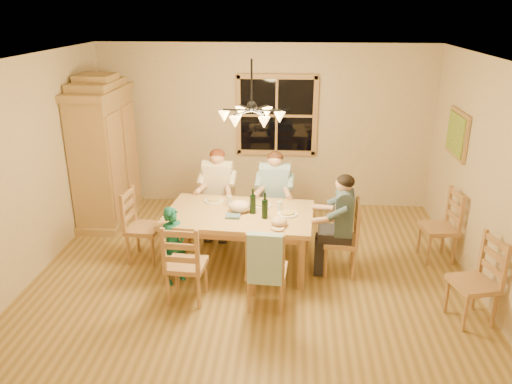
# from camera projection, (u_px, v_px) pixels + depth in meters

# --- Properties ---
(floor) EXTENTS (5.50, 5.50, 0.00)m
(floor) POSITION_uv_depth(u_px,v_px,m) (252.00, 274.00, 6.44)
(floor) COLOR olive
(floor) RESTS_ON ground
(ceiling) EXTENTS (5.50, 5.00, 0.02)m
(ceiling) POSITION_uv_depth(u_px,v_px,m) (252.00, 59.00, 5.48)
(ceiling) COLOR white
(ceiling) RESTS_ON wall_back
(wall_back) EXTENTS (5.50, 0.02, 2.70)m
(wall_back) POSITION_uv_depth(u_px,v_px,m) (264.00, 127.00, 8.29)
(wall_back) COLOR #C7B18D
(wall_back) RESTS_ON floor
(wall_left) EXTENTS (0.02, 5.00, 2.70)m
(wall_left) POSITION_uv_depth(u_px,v_px,m) (30.00, 169.00, 6.16)
(wall_left) COLOR #C7B18D
(wall_left) RESTS_ON floor
(wall_right) EXTENTS (0.02, 5.00, 2.70)m
(wall_right) POSITION_uv_depth(u_px,v_px,m) (489.00, 181.00, 5.77)
(wall_right) COLOR #C7B18D
(wall_right) RESTS_ON floor
(window) EXTENTS (1.30, 0.06, 1.30)m
(window) POSITION_uv_depth(u_px,v_px,m) (277.00, 115.00, 8.18)
(window) COLOR black
(window) RESTS_ON wall_back
(painting) EXTENTS (0.06, 0.78, 0.64)m
(painting) POSITION_uv_depth(u_px,v_px,m) (457.00, 134.00, 6.80)
(painting) COLOR olive
(painting) RESTS_ON wall_right
(chandelier) EXTENTS (0.77, 0.68, 0.71)m
(chandelier) POSITION_uv_depth(u_px,v_px,m) (252.00, 115.00, 5.70)
(chandelier) COLOR black
(chandelier) RESTS_ON ceiling
(armoire) EXTENTS (0.66, 1.40, 2.30)m
(armoire) POSITION_uv_depth(u_px,v_px,m) (105.00, 156.00, 7.73)
(armoire) COLOR olive
(armoire) RESTS_ON floor
(dining_table) EXTENTS (1.94, 1.26, 0.76)m
(dining_table) POSITION_uv_depth(u_px,v_px,m) (239.00, 220.00, 6.42)
(dining_table) COLOR tan
(dining_table) RESTS_ON floor
(chair_far_left) EXTENTS (0.47, 0.45, 0.99)m
(chair_far_left) POSITION_uv_depth(u_px,v_px,m) (219.00, 216.00, 7.43)
(chair_far_left) COLOR #AB804B
(chair_far_left) RESTS_ON floor
(chair_far_right) EXTENTS (0.47, 0.45, 0.99)m
(chair_far_right) POSITION_uv_depth(u_px,v_px,m) (274.00, 219.00, 7.32)
(chair_far_right) COLOR #AB804B
(chair_far_right) RESTS_ON floor
(chair_near_left) EXTENTS (0.47, 0.45, 0.99)m
(chair_near_left) POSITION_uv_depth(u_px,v_px,m) (187.00, 276.00, 5.79)
(chair_near_left) COLOR #AB804B
(chair_near_left) RESTS_ON floor
(chair_near_right) EXTENTS (0.47, 0.45, 0.99)m
(chair_near_right) POSITION_uv_depth(u_px,v_px,m) (267.00, 282.00, 5.66)
(chair_near_right) COLOR #AB804B
(chair_near_right) RESTS_ON floor
(chair_end_left) EXTENTS (0.45, 0.47, 0.99)m
(chair_end_left) POSITION_uv_depth(u_px,v_px,m) (145.00, 238.00, 6.72)
(chair_end_left) COLOR #AB804B
(chair_end_left) RESTS_ON floor
(chair_end_right) EXTENTS (0.45, 0.47, 0.99)m
(chair_end_right) POSITION_uv_depth(u_px,v_px,m) (340.00, 251.00, 6.37)
(chair_end_right) COLOR #AB804B
(chair_end_right) RESTS_ON floor
(adult_woman) EXTENTS (0.41, 0.44, 0.87)m
(adult_woman) POSITION_uv_depth(u_px,v_px,m) (218.00, 182.00, 7.24)
(adult_woman) COLOR beige
(adult_woman) RESTS_ON floor
(adult_plaid_man) EXTENTS (0.41, 0.44, 0.87)m
(adult_plaid_man) POSITION_uv_depth(u_px,v_px,m) (275.00, 185.00, 7.13)
(adult_plaid_man) COLOR teal
(adult_plaid_man) RESTS_ON floor
(adult_slate_man) EXTENTS (0.44, 0.41, 0.87)m
(adult_slate_man) POSITION_uv_depth(u_px,v_px,m) (342.00, 212.00, 6.18)
(adult_slate_man) COLOR #3C5161
(adult_slate_man) RESTS_ON floor
(towel) EXTENTS (0.39, 0.12, 0.58)m
(towel) POSITION_uv_depth(u_px,v_px,m) (265.00, 259.00, 5.35)
(towel) COLOR #9AC4D0
(towel) RESTS_ON chair_near_right
(wine_bottle_a) EXTENTS (0.08, 0.08, 0.33)m
(wine_bottle_a) POSITION_uv_depth(u_px,v_px,m) (253.00, 201.00, 6.31)
(wine_bottle_a) COLOR black
(wine_bottle_a) RESTS_ON dining_table
(wine_bottle_b) EXTENTS (0.08, 0.08, 0.33)m
(wine_bottle_b) POSITION_uv_depth(u_px,v_px,m) (265.00, 206.00, 6.17)
(wine_bottle_b) COLOR black
(wine_bottle_b) RESTS_ON dining_table
(plate_woman) EXTENTS (0.26, 0.26, 0.02)m
(plate_woman) POSITION_uv_depth(u_px,v_px,m) (214.00, 201.00, 6.75)
(plate_woman) COLOR white
(plate_woman) RESTS_ON dining_table
(plate_plaid) EXTENTS (0.26, 0.26, 0.02)m
(plate_plaid) POSITION_uv_depth(u_px,v_px,m) (262.00, 205.00, 6.60)
(plate_plaid) COLOR white
(plate_plaid) RESTS_ON dining_table
(plate_slate) EXTENTS (0.26, 0.26, 0.02)m
(plate_slate) POSITION_uv_depth(u_px,v_px,m) (287.00, 214.00, 6.32)
(plate_slate) COLOR white
(plate_slate) RESTS_ON dining_table
(wine_glass_a) EXTENTS (0.06, 0.06, 0.14)m
(wine_glass_a) POSITION_uv_depth(u_px,v_px,m) (229.00, 201.00, 6.58)
(wine_glass_a) COLOR silver
(wine_glass_a) RESTS_ON dining_table
(wine_glass_b) EXTENTS (0.06, 0.06, 0.14)m
(wine_glass_b) POSITION_uv_depth(u_px,v_px,m) (280.00, 206.00, 6.39)
(wine_glass_b) COLOR silver
(wine_glass_b) RESTS_ON dining_table
(cap) EXTENTS (0.20, 0.20, 0.11)m
(cap) POSITION_uv_depth(u_px,v_px,m) (279.00, 221.00, 5.99)
(cap) COLOR tan
(cap) RESTS_ON dining_table
(napkin) EXTENTS (0.19, 0.15, 0.03)m
(napkin) POSITION_uv_depth(u_px,v_px,m) (233.00, 216.00, 6.24)
(napkin) COLOR #496786
(napkin) RESTS_ON dining_table
(cloth_bundle) EXTENTS (0.28, 0.22, 0.15)m
(cloth_bundle) POSITION_uv_depth(u_px,v_px,m) (239.00, 206.00, 6.38)
(cloth_bundle) COLOR #CAAF93
(cloth_bundle) RESTS_ON dining_table
(child) EXTENTS (0.42, 0.43, 0.99)m
(child) POSITION_uv_depth(u_px,v_px,m) (174.00, 245.00, 6.10)
(child) COLOR #17685B
(child) RESTS_ON floor
(chair_spare_front) EXTENTS (0.52, 0.53, 0.99)m
(chair_spare_front) POSITION_uv_depth(u_px,v_px,m) (471.00, 296.00, 5.39)
(chair_spare_front) COLOR #AB804B
(chair_spare_front) RESTS_ON floor
(chair_spare_back) EXTENTS (0.48, 0.49, 0.99)m
(chair_spare_back) POSITION_uv_depth(u_px,v_px,m) (437.00, 239.00, 6.72)
(chair_spare_back) COLOR #AB804B
(chair_spare_back) RESTS_ON floor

